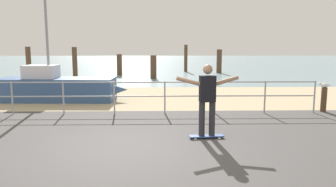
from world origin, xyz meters
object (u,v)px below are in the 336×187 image
(sailboat, at_px, (61,88))
(seagull, at_px, (324,85))
(skateboard, at_px, (207,136))
(bollard_short, at_px, (324,100))
(skateboarder, at_px, (207,96))

(sailboat, relative_size, seagull, 10.89)
(skateboard, distance_m, bollard_short, 5.17)
(sailboat, relative_size, skateboarder, 3.15)
(sailboat, distance_m, bollard_short, 9.46)
(skateboard, xyz_separation_m, skateboarder, (-0.00, -0.00, 0.95))
(sailboat, xyz_separation_m, skateboarder, (4.94, -5.30, 0.50))
(bollard_short, bearing_deg, skateboarder, -144.99)
(skateboarder, distance_m, bollard_short, 5.20)
(seagull, bearing_deg, skateboard, -144.94)
(skateboarder, bearing_deg, seagull, 35.06)
(skateboard, distance_m, seagull, 5.21)
(sailboat, bearing_deg, bollard_short, -14.29)
(seagull, bearing_deg, sailboat, 165.66)
(sailboat, xyz_separation_m, bollard_short, (9.17, -2.34, -0.12))
(skateboarder, bearing_deg, bollard_short, 35.01)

